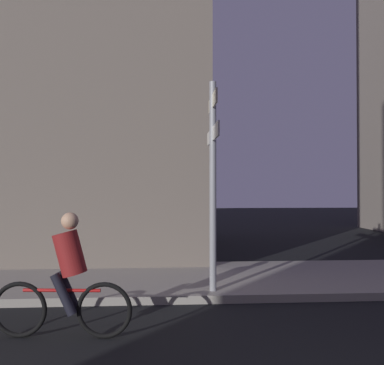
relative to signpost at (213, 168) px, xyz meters
The scene contains 3 objects.
sidewalk_kerb 2.87m from the signpost, 43.72° to the left, with size 40.00×3.25×0.14m, color gray.
signpost is the anchor object (origin of this frame).
cyclist 3.18m from the signpost, 139.34° to the right, with size 1.82×0.36×1.61m.
Camera 1 is at (-2.19, -2.12, 1.91)m, focal length 39.57 mm.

